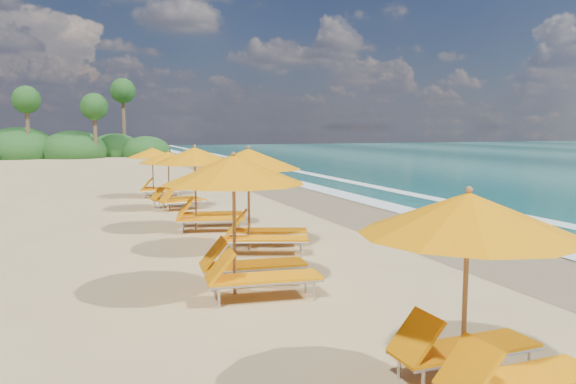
# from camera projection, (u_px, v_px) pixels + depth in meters

# --- Properties ---
(ground) EXTENTS (160.00, 160.00, 0.00)m
(ground) POSITION_uv_depth(u_px,v_px,m) (288.00, 234.00, 16.10)
(ground) COLOR tan
(ground) RESTS_ON ground
(wet_sand) EXTENTS (4.00, 160.00, 0.01)m
(wet_sand) POSITION_uv_depth(u_px,v_px,m) (409.00, 225.00, 17.48)
(wet_sand) COLOR #8F7C55
(wet_sand) RESTS_ON ground
(surf_foam) EXTENTS (4.00, 160.00, 0.01)m
(surf_foam) POSITION_uv_depth(u_px,v_px,m) (480.00, 220.00, 18.41)
(surf_foam) COLOR white
(surf_foam) RESTS_ON ground
(station_0) EXTENTS (2.61, 2.41, 2.40)m
(station_0) POSITION_uv_depth(u_px,v_px,m) (479.00, 281.00, 6.20)
(station_0) COLOR olive
(station_0) RESTS_ON ground
(station_1) EXTENTS (2.98, 2.81, 2.60)m
(station_1) POSITION_uv_depth(u_px,v_px,m) (245.00, 215.00, 10.17)
(station_1) COLOR olive
(station_1) RESTS_ON ground
(station_2) EXTENTS (3.32, 3.26, 2.59)m
(station_2) POSITION_uv_depth(u_px,v_px,m) (257.00, 192.00, 13.74)
(station_2) COLOR olive
(station_2) RESTS_ON ground
(station_3) EXTENTS (3.06, 2.94, 2.52)m
(station_3) POSITION_uv_depth(u_px,v_px,m) (202.00, 182.00, 16.64)
(station_3) COLOR olive
(station_3) RESTS_ON ground
(station_4) EXTENTS (2.71, 2.62, 2.20)m
(station_4) POSITION_uv_depth(u_px,v_px,m) (173.00, 176.00, 20.81)
(station_4) COLOR olive
(station_4) RESTS_ON ground
(station_5) EXTENTS (2.71, 2.62, 2.20)m
(station_5) POSITION_uv_depth(u_px,v_px,m) (157.00, 169.00, 24.50)
(station_5) COLOR olive
(station_5) RESTS_ON ground
(treeline) EXTENTS (25.80, 8.80, 9.74)m
(treeline) POSITION_uv_depth(u_px,v_px,m) (31.00, 148.00, 54.98)
(treeline) COLOR #163D14
(treeline) RESTS_ON ground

